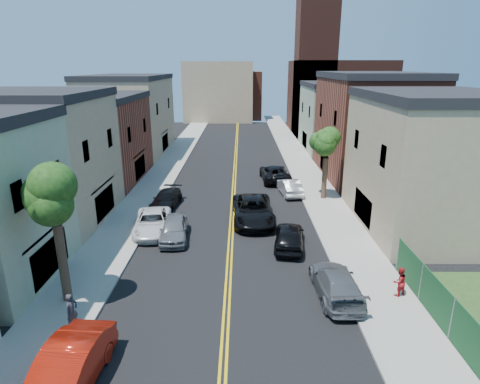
{
  "coord_description": "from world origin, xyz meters",
  "views": [
    {
      "loc": [
        0.69,
        -3.36,
        11.22
      ],
      "look_at": [
        0.61,
        25.79,
        2.0
      ],
      "focal_mm": 30.02,
      "sensor_mm": 36.0,
      "label": 1
    }
  ],
  "objects_px": {
    "white_pickup": "(153,222)",
    "pedestrian_left": "(72,311)",
    "grey_car_left": "(174,229)",
    "silver_car_right": "(290,187)",
    "black_car_left": "(166,199)",
    "grey_car_right": "(336,283)",
    "black_suv_lane": "(253,210)",
    "pedestrian_right": "(399,282)",
    "dark_car_right_far": "(275,173)",
    "black_car_right": "(289,236)",
    "red_sedan": "(67,371)"
  },
  "relations": [
    {
      "from": "red_sedan",
      "to": "pedestrian_left",
      "type": "bearing_deg",
      "value": 113.03
    },
    {
      "from": "red_sedan",
      "to": "dark_car_right_far",
      "type": "xyz_separation_m",
      "value": [
        9.61,
        27.72,
        -0.05
      ]
    },
    {
      "from": "dark_car_right_far",
      "to": "pedestrian_left",
      "type": "distance_m",
      "value": 26.54
    },
    {
      "from": "silver_car_right",
      "to": "pedestrian_right",
      "type": "height_order",
      "value": "pedestrian_right"
    },
    {
      "from": "grey_car_left",
      "to": "pedestrian_right",
      "type": "relative_size",
      "value": 2.93
    },
    {
      "from": "grey_car_right",
      "to": "pedestrian_right",
      "type": "bearing_deg",
      "value": 175.17
    },
    {
      "from": "silver_car_right",
      "to": "red_sedan",
      "type": "bearing_deg",
      "value": 58.09
    },
    {
      "from": "grey_car_left",
      "to": "dark_car_right_far",
      "type": "xyz_separation_m",
      "value": [
        7.91,
        14.47,
        0.04
      ]
    },
    {
      "from": "black_car_left",
      "to": "dark_car_right_far",
      "type": "height_order",
      "value": "dark_car_right_far"
    },
    {
      "from": "grey_car_right",
      "to": "silver_car_right",
      "type": "distance_m",
      "value": 16.85
    },
    {
      "from": "black_car_left",
      "to": "silver_car_right",
      "type": "height_order",
      "value": "silver_car_right"
    },
    {
      "from": "pedestrian_left",
      "to": "pedestrian_right",
      "type": "xyz_separation_m",
      "value": [
        15.31,
        2.65,
        -0.06
      ]
    },
    {
      "from": "black_car_right",
      "to": "silver_car_right",
      "type": "bearing_deg",
      "value": -88.75
    },
    {
      "from": "white_pickup",
      "to": "black_car_right",
      "type": "height_order",
      "value": "black_car_right"
    },
    {
      "from": "dark_car_right_far",
      "to": "black_car_right",
      "type": "bearing_deg",
      "value": 85.09
    },
    {
      "from": "grey_car_right",
      "to": "silver_car_right",
      "type": "bearing_deg",
      "value": -90.3
    },
    {
      "from": "red_sedan",
      "to": "grey_car_left",
      "type": "bearing_deg",
      "value": 86.73
    },
    {
      "from": "red_sedan",
      "to": "grey_car_left",
      "type": "relative_size",
      "value": 1.16
    },
    {
      "from": "black_car_right",
      "to": "silver_car_right",
      "type": "height_order",
      "value": "black_car_right"
    },
    {
      "from": "white_pickup",
      "to": "grey_car_right",
      "type": "height_order",
      "value": "white_pickup"
    },
    {
      "from": "silver_car_right",
      "to": "pedestrian_right",
      "type": "relative_size",
      "value": 2.89
    },
    {
      "from": "white_pickup",
      "to": "black_car_left",
      "type": "distance_m",
      "value": 5.28
    },
    {
      "from": "silver_car_right",
      "to": "white_pickup",
      "type": "bearing_deg",
      "value": 32.03
    },
    {
      "from": "red_sedan",
      "to": "black_car_right",
      "type": "xyz_separation_m",
      "value": [
        9.3,
        12.05,
        -0.08
      ]
    },
    {
      "from": "grey_car_left",
      "to": "grey_car_right",
      "type": "distance_m",
      "value": 11.61
    },
    {
      "from": "red_sedan",
      "to": "pedestrian_left",
      "type": "xyz_separation_m",
      "value": [
        -1.2,
        3.49,
        0.12
      ]
    },
    {
      "from": "dark_car_right_far",
      "to": "silver_car_right",
      "type": "bearing_deg",
      "value": 98.3
    },
    {
      "from": "grey_car_right",
      "to": "red_sedan",
      "type": "bearing_deg",
      "value": 28.13
    },
    {
      "from": "pedestrian_left",
      "to": "dark_car_right_far",
      "type": "bearing_deg",
      "value": 0.03
    },
    {
      "from": "red_sedan",
      "to": "pedestrian_right",
      "type": "distance_m",
      "value": 15.39
    },
    {
      "from": "grey_car_left",
      "to": "black_car_left",
      "type": "distance_m",
      "value": 6.71
    },
    {
      "from": "grey_car_left",
      "to": "pedestrian_left",
      "type": "bearing_deg",
      "value": -111.09
    },
    {
      "from": "red_sedan",
      "to": "black_suv_lane",
      "type": "bearing_deg",
      "value": 70.83
    },
    {
      "from": "grey_car_left",
      "to": "black_car_right",
      "type": "relative_size",
      "value": 0.98
    },
    {
      "from": "grey_car_right",
      "to": "black_car_right",
      "type": "bearing_deg",
      "value": -75.22
    },
    {
      "from": "red_sedan",
      "to": "silver_car_right",
      "type": "height_order",
      "value": "red_sedan"
    },
    {
      "from": "dark_car_right_far",
      "to": "pedestrian_right",
      "type": "height_order",
      "value": "pedestrian_right"
    },
    {
      "from": "white_pickup",
      "to": "pedestrian_right",
      "type": "relative_size",
      "value": 3.48
    },
    {
      "from": "silver_car_right",
      "to": "black_suv_lane",
      "type": "distance_m",
      "value": 7.47
    },
    {
      "from": "white_pickup",
      "to": "pedestrian_left",
      "type": "bearing_deg",
      "value": -103.7
    },
    {
      "from": "red_sedan",
      "to": "pedestrian_left",
      "type": "distance_m",
      "value": 3.69
    },
    {
      "from": "grey_car_right",
      "to": "black_suv_lane",
      "type": "height_order",
      "value": "black_suv_lane"
    },
    {
      "from": "red_sedan",
      "to": "white_pickup",
      "type": "distance_m",
      "value": 14.46
    },
    {
      "from": "black_car_right",
      "to": "black_suv_lane",
      "type": "distance_m",
      "value": 5.01
    },
    {
      "from": "black_car_left",
      "to": "pedestrian_left",
      "type": "relative_size",
      "value": 2.8
    },
    {
      "from": "black_car_left",
      "to": "pedestrian_right",
      "type": "bearing_deg",
      "value": -37.55
    },
    {
      "from": "red_sedan",
      "to": "pedestrian_right",
      "type": "bearing_deg",
      "value": 27.54
    },
    {
      "from": "white_pickup",
      "to": "grey_car_left",
      "type": "distance_m",
      "value": 2.09
    },
    {
      "from": "black_car_left",
      "to": "black_car_right",
      "type": "relative_size",
      "value": 1.01
    },
    {
      "from": "grey_car_left",
      "to": "silver_car_right",
      "type": "distance_m",
      "value": 13.3
    }
  ]
}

